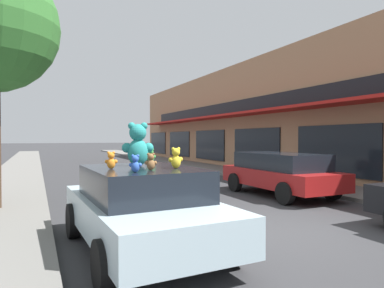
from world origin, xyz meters
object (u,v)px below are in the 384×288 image
parked_car_far_center (280,172)px  teddy_bear_green (151,156)px  plush_art_car (142,206)px  teddy_bear_brown (151,162)px  teddy_bear_orange (111,160)px  teddy_bear_giant (138,145)px  teddy_bear_yellow (176,158)px  teddy_bear_blue (135,164)px

parked_car_far_center → teddy_bear_green: bearing=-154.9°
plush_art_car → teddy_bear_brown: 0.91m
teddy_bear_orange → parked_car_far_center: bearing=-134.6°
teddy_bear_giant → teddy_bear_green: size_ratio=2.66×
teddy_bear_giant → teddy_bear_yellow: teddy_bear_giant is taller
teddy_bear_orange → teddy_bear_yellow: (0.98, -0.34, 0.03)m
teddy_bear_blue → teddy_bear_green: 1.88m
teddy_bear_brown → parked_car_far_center: 6.89m
teddy_bear_brown → teddy_bear_blue: (-0.31, -0.24, -0.00)m
teddy_bear_green → teddy_bear_orange: teddy_bear_green is taller
teddy_bear_brown → teddy_bear_orange: teddy_bear_orange is taller
plush_art_car → teddy_bear_giant: 1.08m
teddy_bear_orange → plush_art_car: bearing=-161.5°
teddy_bear_giant → teddy_bear_yellow: size_ratio=2.24×
teddy_bear_blue → teddy_bear_green: (0.78, 1.72, 0.02)m
plush_art_car → teddy_bear_orange: bearing=179.6°
teddy_bear_green → teddy_bear_yellow: bearing=98.1°
plush_art_car → teddy_bear_orange: (-0.51, -0.02, 0.78)m
teddy_bear_orange → parked_car_far_center: (6.15, 3.43, -0.75)m
teddy_bear_green → teddy_bear_orange: (-0.98, -1.01, -0.00)m
teddy_bear_blue → teddy_bear_orange: size_ratio=0.92×
teddy_bear_brown → parked_car_far_center: (5.64, 3.90, -0.74)m
teddy_bear_green → parked_car_far_center: teddy_bear_green is taller
teddy_bear_green → teddy_bear_yellow: 1.35m
plush_art_car → teddy_bear_yellow: (0.47, -0.36, 0.81)m
teddy_bear_orange → parked_car_far_center: size_ratio=0.07×
teddy_bear_orange → teddy_bear_yellow: 1.04m
plush_art_car → teddy_bear_green: 1.34m
teddy_bear_giant → parked_car_far_center: 6.45m
teddy_bear_blue → teddy_bear_orange: teddy_bear_orange is taller
plush_art_car → parked_car_far_center: (5.64, 3.41, 0.03)m
teddy_bear_giant → teddy_bear_brown: teddy_bear_giant is taller
teddy_bear_blue → teddy_bear_orange: 0.74m
teddy_bear_blue → plush_art_car: bearing=-89.2°
parked_car_far_center → plush_art_car: bearing=-148.8°
plush_art_car → teddy_bear_orange: size_ratio=14.86×
parked_car_far_center → teddy_bear_yellow: bearing=-143.9°
teddy_bear_orange → teddy_bear_giant: bearing=-128.7°
teddy_bear_blue → teddy_bear_yellow: teddy_bear_yellow is taller
plush_art_car → teddy_bear_yellow: 1.00m
teddy_bear_yellow → parked_car_far_center: bearing=-144.5°
teddy_bear_brown → teddy_bear_orange: 0.70m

